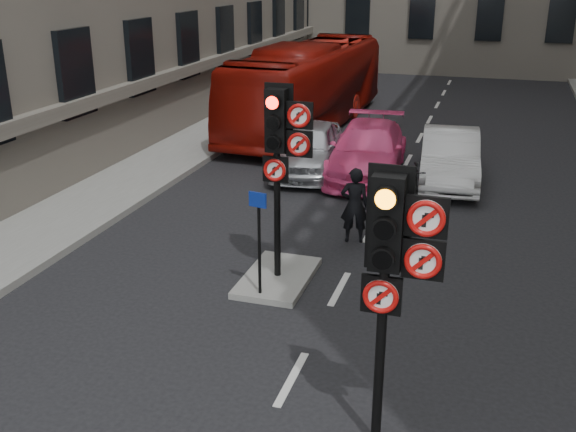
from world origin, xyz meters
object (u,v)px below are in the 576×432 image
Objects in this scene: car_silver at (308,147)px; car_white at (450,157)px; signal_near at (393,254)px; motorcycle at (415,185)px; info_sign at (259,229)px; bus_red at (308,86)px; signal_far at (281,142)px; motorcyclist at (354,205)px; car_pink at (367,150)px.

car_white is (3.92, 0.21, -0.01)m from car_silver.
signal_near is 9.41m from motorcycle.
car_silver is at bearing 110.26° from signal_near.
info_sign is at bearing -86.17° from car_silver.
signal_near is at bearing -67.66° from bus_red.
car_white is 2.25× the size of info_sign.
car_white is (2.45, 7.22, -2.00)m from signal_far.
signal_far is 5.88m from motorcycle.
signal_far is 0.84× the size of car_white.
info_sign is at bearing -74.35° from bus_red.
signal_near reaches higher than car_white.
bus_red is 10.79m from motorcyclist.
signal_far is at bearing -72.92° from bus_red.
motorcycle is (1.80, 5.14, -2.21)m from signal_far.
signal_far is at bearing 90.03° from info_sign.
bus_red is 6.58× the size of motorcycle.
motorcyclist is at bearing -114.84° from motorcycle.
car_pink is 8.08m from info_sign.
car_pink is (-2.26, 0.01, 0.01)m from car_white.
signal_near is 1.88× the size of info_sign.
motorcyclist is 3.34m from info_sign.
signal_near is 0.84× the size of car_white.
signal_near is at bearing 91.46° from motorcyclist.
motorcyclist is (-1.73, 6.32, -1.76)m from signal_near.
motorcyclist is at bearing -112.92° from car_white.
motorcycle is 1.00× the size of motorcyclist.
motorcyclist reaches higher than car_white.
car_silver is 0.39× the size of bus_red.
car_silver is 5.63m from bus_red.
bus_red reaches higher than motorcycle.
motorcyclist is (2.34, -4.69, 0.11)m from car_silver.
info_sign is (-0.34, -8.04, 0.64)m from car_pink.
motorcycle is at bearing 82.48° from info_sign.
car_pink is 2.97× the size of motorcyclist.
motorcyclist is (0.68, -4.91, 0.11)m from car_pink.
motorcycle is at bearing -57.04° from car_pink.
info_sign is (-1.95, -5.95, 0.85)m from motorcycle.
info_sign is (-2.75, 3.19, -1.24)m from signal_near.
motorcyclist is at bearing -86.72° from car_pink.
info_sign reaches higher than motorcycle.
car_pink is 2.57× the size of info_sign.
car_pink is (0.19, 7.23, -1.99)m from signal_far.
car_silver is at bearing -177.08° from car_pink.
car_silver is at bearing -70.61° from bus_red.
motorcycle is (-0.80, 9.14, -2.09)m from signal_near.
bus_red is 8.74m from motorcycle.
signal_far reaches higher than motorcycle.
signal_near is at bearing -56.98° from signal_far.
car_white is at bearing -39.93° from bus_red.
signal_near is 6.79m from motorcyclist.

